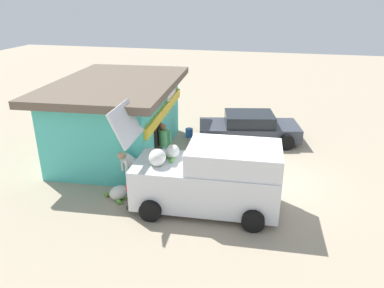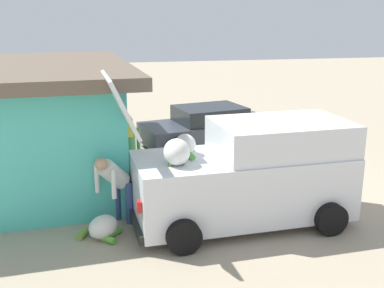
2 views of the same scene
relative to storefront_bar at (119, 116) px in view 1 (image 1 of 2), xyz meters
name	(u,v)px [view 1 (image 1 of 2)]	position (x,y,z in m)	size (l,w,h in m)	color
ground_plane	(252,180)	(-1.28, -5.33, -1.49)	(60.00, 60.00, 0.00)	tan
storefront_bar	(119,116)	(0.00, 0.00, 0.00)	(6.74, 4.85, 2.88)	#4CC6B7
delivery_van	(211,177)	(-3.27, -4.23, -0.49)	(2.35, 4.70, 2.99)	silver
parked_sedan	(249,128)	(2.35, -4.85, -0.90)	(2.80, 4.45, 1.23)	#383D47
vendor_standing	(163,142)	(-0.96, -2.09, -0.51)	(0.37, 0.57, 1.68)	#726047
customer_bending	(132,167)	(-2.90, -1.67, -0.61)	(0.71, 0.74, 1.44)	navy
unloaded_banana_pile	(119,193)	(-3.41, -1.40, -1.30)	(0.79, 0.89, 0.41)	silver
paint_bucket	(189,133)	(2.22, -2.27, -1.30)	(0.32, 0.32, 0.38)	blue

